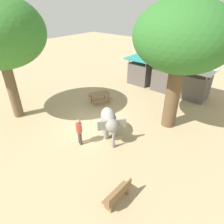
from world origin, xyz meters
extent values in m
plane|color=tan|center=(0.00, 0.00, 0.00)|extent=(60.00, 60.00, 0.00)
cylinder|color=gray|center=(1.77, -0.24, 0.35)|extent=(0.30, 0.30, 0.70)
cylinder|color=gray|center=(1.47, -0.63, 0.35)|extent=(0.30, 0.30, 0.70)
cylinder|color=gray|center=(1.01, 0.35, 0.35)|extent=(0.30, 0.30, 0.70)
cylinder|color=gray|center=(0.71, -0.04, 0.35)|extent=(0.30, 0.30, 0.70)
ellipsoid|color=gray|center=(1.24, -0.14, 1.12)|extent=(1.93, 1.78, 1.05)
sphere|color=gray|center=(2.09, -0.80, 1.25)|extent=(0.75, 0.75, 0.75)
cone|color=gray|center=(2.31, -0.98, 0.59)|extent=(0.23, 0.23, 1.18)
cube|color=gray|center=(2.31, -0.35, 1.25)|extent=(0.45, 0.54, 0.56)
cube|color=gray|center=(1.70, -1.13, 1.25)|extent=(0.45, 0.54, 0.56)
cylinder|color=#3F3833|center=(0.59, -1.93, 0.41)|extent=(0.14, 0.14, 0.82)
cylinder|color=#3F3833|center=(0.76, -1.99, 0.41)|extent=(0.14, 0.14, 0.82)
cylinder|color=#B23F33|center=(0.67, -1.96, 1.11)|extent=(0.32, 0.32, 0.58)
sphere|color=tan|center=(0.67, -1.96, 1.51)|extent=(0.22, 0.22, 0.22)
cylinder|color=#B23F33|center=(0.47, -1.90, 1.12)|extent=(0.09, 0.09, 0.55)
cylinder|color=#B23F33|center=(0.87, -2.02, 1.12)|extent=(0.09, 0.09, 0.55)
cylinder|color=brown|center=(-5.06, -2.64, 1.99)|extent=(0.65, 0.65, 3.98)
cylinder|color=brown|center=(3.62, 3.13, 2.02)|extent=(0.87, 0.87, 4.04)
ellipsoid|color=#2D6B28|center=(3.62, 3.13, 5.51)|extent=(5.43, 4.98, 3.85)
cube|color=brown|center=(4.60, -3.50, 0.45)|extent=(0.42, 1.41, 0.06)
cube|color=brown|center=(4.77, -3.50, 0.68)|extent=(0.08, 1.40, 0.40)
cube|color=brown|center=(4.59, -4.02, 0.21)|extent=(0.36, 0.09, 0.42)
cube|color=brown|center=(4.61, -2.97, 0.21)|extent=(0.36, 0.09, 0.42)
cube|color=olive|center=(-2.06, 2.60, 0.75)|extent=(1.30, 1.69, 0.06)
cylinder|color=olive|center=(-2.13, 3.28, 0.36)|extent=(0.10, 0.10, 0.72)
cylinder|color=olive|center=(-1.53, 3.04, 0.36)|extent=(0.10, 0.10, 0.72)
cylinder|color=olive|center=(-2.58, 2.17, 0.36)|extent=(0.10, 0.10, 0.72)
cylinder|color=olive|center=(-1.98, 1.93, 0.36)|extent=(0.10, 0.10, 0.72)
cube|color=olive|center=(-2.63, 2.83, 0.44)|extent=(0.78, 1.48, 0.05)
cube|color=olive|center=(-1.48, 2.37, 0.44)|extent=(0.78, 1.48, 0.05)
cube|color=#59514C|center=(-1.81, 8.21, 1.00)|extent=(2.00, 1.80, 2.00)
cube|color=teal|center=(-1.81, 8.21, 2.46)|extent=(2.50, 2.50, 0.12)
cylinder|color=gray|center=(-0.91, 9.02, 1.20)|extent=(0.10, 0.10, 2.40)
cylinder|color=gray|center=(-0.91, 7.40, 1.20)|extent=(0.10, 0.10, 2.40)
cylinder|color=gray|center=(-2.71, 9.02, 1.20)|extent=(0.10, 0.10, 2.40)
cylinder|color=gray|center=(-2.71, 7.40, 1.20)|extent=(0.10, 0.10, 2.40)
cube|color=#59514C|center=(0.79, 8.21, 1.00)|extent=(2.00, 1.80, 2.00)
cube|color=#388C47|center=(0.79, 8.21, 2.46)|extent=(2.50, 2.50, 0.12)
cylinder|color=gray|center=(1.69, 9.02, 1.20)|extent=(0.10, 0.10, 2.40)
cylinder|color=gray|center=(1.69, 7.40, 1.20)|extent=(0.10, 0.10, 2.40)
cylinder|color=gray|center=(-0.11, 9.02, 1.20)|extent=(0.10, 0.10, 2.40)
cylinder|color=gray|center=(-0.11, 7.40, 1.20)|extent=(0.10, 0.10, 2.40)
cube|color=#59514C|center=(3.39, 8.21, 1.00)|extent=(2.00, 1.80, 2.00)
cube|color=silver|center=(3.39, 8.21, 2.46)|extent=(2.50, 2.50, 0.12)
cylinder|color=gray|center=(4.29, 9.02, 1.20)|extent=(0.10, 0.10, 2.40)
cylinder|color=gray|center=(4.29, 7.40, 1.20)|extent=(0.10, 0.10, 2.40)
cylinder|color=gray|center=(2.49, 9.02, 1.20)|extent=(0.10, 0.10, 2.40)
cylinder|color=gray|center=(2.49, 7.40, 1.20)|extent=(0.10, 0.10, 2.40)
camera|label=1|loc=(7.77, -7.58, 7.24)|focal=31.46mm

